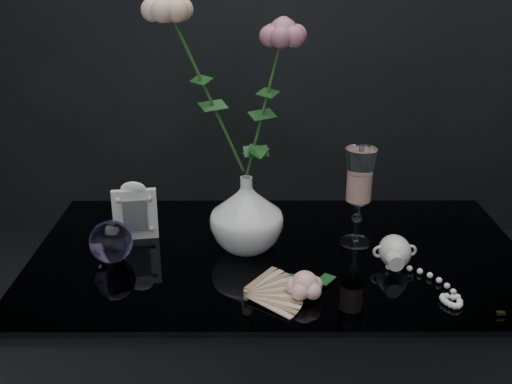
{
  "coord_description": "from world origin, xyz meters",
  "views": [
    {
      "loc": [
        -0.05,
        -1.1,
        1.36
      ],
      "look_at": [
        -0.05,
        0.0,
        0.92
      ],
      "focal_mm": 42.0,
      "sensor_mm": 36.0,
      "label": 1
    }
  ],
  "objects_px": {
    "wine_glass": "(358,198)",
    "paperweight": "(111,242)",
    "loose_rose": "(305,285)",
    "pearl_jar": "(395,250)",
    "picture_frame": "(135,210)",
    "vase": "(247,213)"
  },
  "relations": [
    {
      "from": "wine_glass",
      "to": "paperweight",
      "type": "relative_size",
      "value": 2.45
    },
    {
      "from": "loose_rose",
      "to": "pearl_jar",
      "type": "bearing_deg",
      "value": 8.41
    },
    {
      "from": "pearl_jar",
      "to": "loose_rose",
      "type": "bearing_deg",
      "value": -150.95
    },
    {
      "from": "wine_glass",
      "to": "picture_frame",
      "type": "height_order",
      "value": "wine_glass"
    },
    {
      "from": "loose_rose",
      "to": "paperweight",
      "type": "bearing_deg",
      "value": 135.5
    },
    {
      "from": "wine_glass",
      "to": "pearl_jar",
      "type": "xyz_separation_m",
      "value": [
        0.06,
        -0.1,
        -0.08
      ]
    },
    {
      "from": "picture_frame",
      "to": "loose_rose",
      "type": "bearing_deg",
      "value": -43.92
    },
    {
      "from": "vase",
      "to": "paperweight",
      "type": "height_order",
      "value": "vase"
    },
    {
      "from": "picture_frame",
      "to": "wine_glass",
      "type": "bearing_deg",
      "value": -12.34
    },
    {
      "from": "wine_glass",
      "to": "paperweight",
      "type": "bearing_deg",
      "value": -171.31
    },
    {
      "from": "wine_glass",
      "to": "loose_rose",
      "type": "relative_size",
      "value": 1.41
    },
    {
      "from": "paperweight",
      "to": "vase",
      "type": "bearing_deg",
      "value": 11.7
    },
    {
      "from": "picture_frame",
      "to": "loose_rose",
      "type": "relative_size",
      "value": 0.88
    },
    {
      "from": "picture_frame",
      "to": "pearl_jar",
      "type": "distance_m",
      "value": 0.57
    },
    {
      "from": "vase",
      "to": "wine_glass",
      "type": "xyz_separation_m",
      "value": [
        0.24,
        0.02,
        0.03
      ]
    },
    {
      "from": "wine_glass",
      "to": "loose_rose",
      "type": "xyz_separation_m",
      "value": [
        -0.13,
        -0.22,
        -0.08
      ]
    },
    {
      "from": "picture_frame",
      "to": "pearl_jar",
      "type": "xyz_separation_m",
      "value": [
        0.55,
        -0.12,
        -0.03
      ]
    },
    {
      "from": "pearl_jar",
      "to": "picture_frame",
      "type": "bearing_deg",
      "value": 163.48
    },
    {
      "from": "wine_glass",
      "to": "pearl_jar",
      "type": "bearing_deg",
      "value": -56.21
    },
    {
      "from": "wine_glass",
      "to": "pearl_jar",
      "type": "height_order",
      "value": "wine_glass"
    },
    {
      "from": "vase",
      "to": "pearl_jar",
      "type": "relative_size",
      "value": 0.7
    },
    {
      "from": "vase",
      "to": "loose_rose",
      "type": "height_order",
      "value": "vase"
    }
  ]
}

